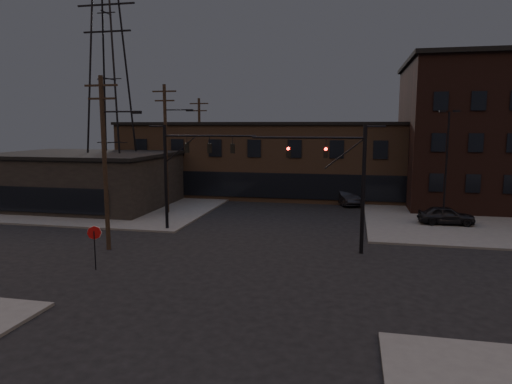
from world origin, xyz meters
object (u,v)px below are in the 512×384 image
at_px(car_crossing, 345,197).
at_px(stop_sign, 94,237).
at_px(parked_car_lot_b, 484,204).
at_px(parked_car_lot_a, 446,215).
at_px(traffic_signal_near, 345,175).
at_px(traffic_signal_far, 181,165).

bearing_deg(car_crossing, stop_sign, -140.17).
bearing_deg(stop_sign, parked_car_lot_b, 41.45).
bearing_deg(parked_car_lot_b, parked_car_lot_a, 158.08).
relative_size(traffic_signal_near, parked_car_lot_a, 1.87).
height_order(traffic_signal_far, car_crossing, traffic_signal_far).
bearing_deg(car_crossing, traffic_signal_far, -151.26).
relative_size(stop_sign, parked_car_lot_a, 0.58).
bearing_deg(parked_car_lot_a, car_crossing, 41.85).
xyz_separation_m(traffic_signal_far, parked_car_lot_b, (24.46, 12.75, -4.18)).
distance_m(traffic_signal_near, parked_car_lot_b, 20.83).
xyz_separation_m(traffic_signal_near, parked_car_lot_b, (12.38, 16.25, -4.10)).
bearing_deg(traffic_signal_near, car_crossing, 90.61).
height_order(traffic_signal_near, parked_car_lot_b, traffic_signal_near).
distance_m(parked_car_lot_a, parked_car_lot_b, 8.18).
bearing_deg(traffic_signal_near, parked_car_lot_a, 50.23).
relative_size(traffic_signal_far, car_crossing, 1.68).
bearing_deg(parked_car_lot_b, traffic_signal_near, 154.39).
height_order(stop_sign, parked_car_lot_a, stop_sign).
bearing_deg(stop_sign, car_crossing, 61.71).
bearing_deg(traffic_signal_near, parked_car_lot_b, 52.69).
relative_size(parked_car_lot_b, car_crossing, 0.99).
bearing_deg(car_crossing, traffic_signal_near, -111.28).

